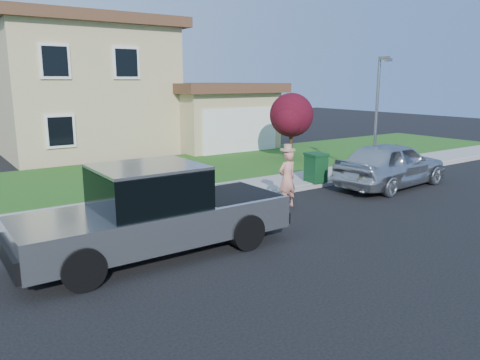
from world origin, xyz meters
The scene contains 11 objects.
ground centered at (0.00, 0.00, 0.00)m, with size 80.00×80.00×0.00m, color black.
curb centered at (1.00, 2.90, 0.06)m, with size 40.00×0.20×0.12m, color gray.
sidewalk centered at (1.00, 4.00, 0.07)m, with size 40.00×2.00×0.15m, color gray.
lawn centered at (1.00, 8.50, 0.05)m, with size 40.00×7.00×0.10m, color #1B4C15.
house centered at (1.31, 16.38, 3.17)m, with size 14.00×11.30×6.85m.
pickup_truck centered at (-3.34, 0.16, 0.94)m, with size 6.16×2.37×2.02m.
woman centered at (1.63, 1.51, 0.91)m, with size 0.65×0.47×1.93m.
sedan centered at (6.50, 1.45, 0.84)m, with size 1.97×4.90×1.67m, color #B8BCC0.
ornamental_tree centered at (7.20, 7.75, 2.10)m, with size 2.28×2.06×3.13m.
trash_bin centered at (4.42, 3.16, 0.69)m, with size 0.72×0.81×1.06m.
street_lamp centered at (7.07, 2.68, 2.66)m, with size 0.26×0.61×4.66m.
Camera 1 is at (-7.45, -9.06, 3.80)m, focal length 35.00 mm.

